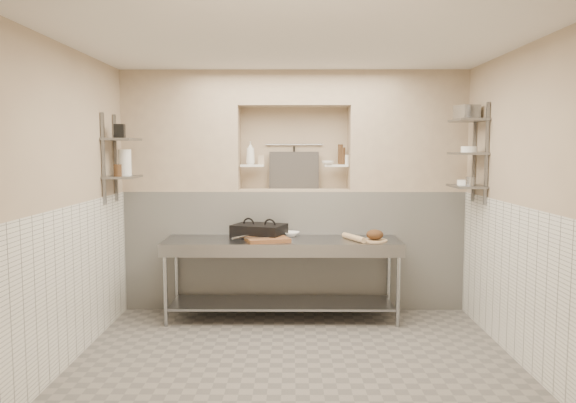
{
  "coord_description": "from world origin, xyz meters",
  "views": [
    {
      "loc": [
        -0.03,
        -4.94,
        1.9
      ],
      "look_at": [
        -0.07,
        0.9,
        1.35
      ],
      "focal_mm": 35.0,
      "sensor_mm": 36.0,
      "label": 1
    }
  ],
  "objects_px": {
    "bread_loaf": "(375,235)",
    "bowl_alcove": "(328,163)",
    "mixing_bowl": "(290,234)",
    "rolling_pin": "(354,238)",
    "cutting_board": "(267,240)",
    "jug_left": "(125,162)",
    "panini_press": "(259,231)",
    "prep_table": "(282,263)",
    "bottle_soap": "(250,153)"
  },
  "relations": [
    {
      "from": "prep_table",
      "to": "rolling_pin",
      "type": "relative_size",
      "value": 6.26
    },
    {
      "from": "prep_table",
      "to": "jug_left",
      "type": "distance_m",
      "value": 2.03
    },
    {
      "from": "panini_press",
      "to": "bottle_soap",
      "type": "distance_m",
      "value": 0.97
    },
    {
      "from": "rolling_pin",
      "to": "bowl_alcove",
      "type": "bearing_deg",
      "value": 113.47
    },
    {
      "from": "panini_press",
      "to": "jug_left",
      "type": "height_order",
      "value": "jug_left"
    },
    {
      "from": "prep_table",
      "to": "bottle_soap",
      "type": "relative_size",
      "value": 9.46
    },
    {
      "from": "panini_press",
      "to": "rolling_pin",
      "type": "distance_m",
      "value": 1.07
    },
    {
      "from": "rolling_pin",
      "to": "bread_loaf",
      "type": "xyz_separation_m",
      "value": [
        0.22,
        -0.04,
        0.04
      ]
    },
    {
      "from": "mixing_bowl",
      "to": "jug_left",
      "type": "height_order",
      "value": "jug_left"
    },
    {
      "from": "mixing_bowl",
      "to": "bread_loaf",
      "type": "height_order",
      "value": "bread_loaf"
    },
    {
      "from": "rolling_pin",
      "to": "bottle_soap",
      "type": "xyz_separation_m",
      "value": [
        -1.17,
        0.61,
        0.92
      ]
    },
    {
      "from": "panini_press",
      "to": "jug_left",
      "type": "xyz_separation_m",
      "value": [
        -1.44,
        -0.19,
        0.78
      ]
    },
    {
      "from": "jug_left",
      "to": "cutting_board",
      "type": "bearing_deg",
      "value": -2.58
    },
    {
      "from": "prep_table",
      "to": "cutting_board",
      "type": "xyz_separation_m",
      "value": [
        -0.16,
        -0.12,
        0.28
      ]
    },
    {
      "from": "mixing_bowl",
      "to": "rolling_pin",
      "type": "relative_size",
      "value": 0.51
    },
    {
      "from": "bread_loaf",
      "to": "bottle_soap",
      "type": "relative_size",
      "value": 0.67
    },
    {
      "from": "bread_loaf",
      "to": "cutting_board",
      "type": "bearing_deg",
      "value": -178.75
    },
    {
      "from": "bottle_soap",
      "to": "bowl_alcove",
      "type": "height_order",
      "value": "bottle_soap"
    },
    {
      "from": "panini_press",
      "to": "prep_table",
      "type": "bearing_deg",
      "value": -7.77
    },
    {
      "from": "bread_loaf",
      "to": "bottle_soap",
      "type": "bearing_deg",
      "value": 155.24
    },
    {
      "from": "bread_loaf",
      "to": "bowl_alcove",
      "type": "bearing_deg",
      "value": 127.63
    },
    {
      "from": "prep_table",
      "to": "bread_loaf",
      "type": "relative_size",
      "value": 14.04
    },
    {
      "from": "rolling_pin",
      "to": "jug_left",
      "type": "bearing_deg",
      "value": 179.84
    },
    {
      "from": "cutting_board",
      "to": "mixing_bowl",
      "type": "bearing_deg",
      "value": 55.45
    },
    {
      "from": "mixing_bowl",
      "to": "bread_loaf",
      "type": "xyz_separation_m",
      "value": [
        0.92,
        -0.33,
        0.05
      ]
    },
    {
      "from": "prep_table",
      "to": "bread_loaf",
      "type": "distance_m",
      "value": 1.07
    },
    {
      "from": "rolling_pin",
      "to": "jug_left",
      "type": "height_order",
      "value": "jug_left"
    },
    {
      "from": "prep_table",
      "to": "bowl_alcove",
      "type": "xyz_separation_m",
      "value": [
        0.54,
        0.52,
        1.09
      ]
    },
    {
      "from": "mixing_bowl",
      "to": "jug_left",
      "type": "bearing_deg",
      "value": -171.01
    },
    {
      "from": "mixing_bowl",
      "to": "bread_loaf",
      "type": "bearing_deg",
      "value": -19.57
    },
    {
      "from": "jug_left",
      "to": "panini_press",
      "type": "bearing_deg",
      "value": 7.55
    },
    {
      "from": "bottle_soap",
      "to": "bowl_alcove",
      "type": "bearing_deg",
      "value": -1.67
    },
    {
      "from": "rolling_pin",
      "to": "cutting_board",
      "type": "bearing_deg",
      "value": -176.19
    },
    {
      "from": "rolling_pin",
      "to": "bottle_soap",
      "type": "bearing_deg",
      "value": 152.64
    },
    {
      "from": "mixing_bowl",
      "to": "rolling_pin",
      "type": "xyz_separation_m",
      "value": [
        0.7,
        -0.29,
        0.01
      ]
    },
    {
      "from": "panini_press",
      "to": "cutting_board",
      "type": "height_order",
      "value": "panini_press"
    },
    {
      "from": "prep_table",
      "to": "cutting_board",
      "type": "relative_size",
      "value": 5.79
    },
    {
      "from": "bottle_soap",
      "to": "jug_left",
      "type": "xyz_separation_m",
      "value": [
        -1.32,
        -0.6,
        -0.1
      ]
    },
    {
      "from": "jug_left",
      "to": "prep_table",
      "type": "bearing_deg",
      "value": 1.73
    },
    {
      "from": "panini_press",
      "to": "bottle_soap",
      "type": "xyz_separation_m",
      "value": [
        -0.12,
        0.41,
        0.87
      ]
    },
    {
      "from": "rolling_pin",
      "to": "panini_press",
      "type": "bearing_deg",
      "value": 169.25
    },
    {
      "from": "mixing_bowl",
      "to": "bottle_soap",
      "type": "height_order",
      "value": "bottle_soap"
    },
    {
      "from": "cutting_board",
      "to": "prep_table",
      "type": "bearing_deg",
      "value": 37.92
    },
    {
      "from": "panini_press",
      "to": "cutting_board",
      "type": "relative_size",
      "value": 1.47
    },
    {
      "from": "bottle_soap",
      "to": "jug_left",
      "type": "relative_size",
      "value": 0.98
    },
    {
      "from": "bread_loaf",
      "to": "rolling_pin",
      "type": "bearing_deg",
      "value": 170.54
    },
    {
      "from": "cutting_board",
      "to": "jug_left",
      "type": "bearing_deg",
      "value": 177.42
    },
    {
      "from": "mixing_bowl",
      "to": "bottle_soap",
      "type": "xyz_separation_m",
      "value": [
        -0.47,
        0.32,
        0.92
      ]
    },
    {
      "from": "bread_loaf",
      "to": "mixing_bowl",
      "type": "bearing_deg",
      "value": 160.43
    },
    {
      "from": "bread_loaf",
      "to": "bowl_alcove",
      "type": "relative_size",
      "value": 1.28
    }
  ]
}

